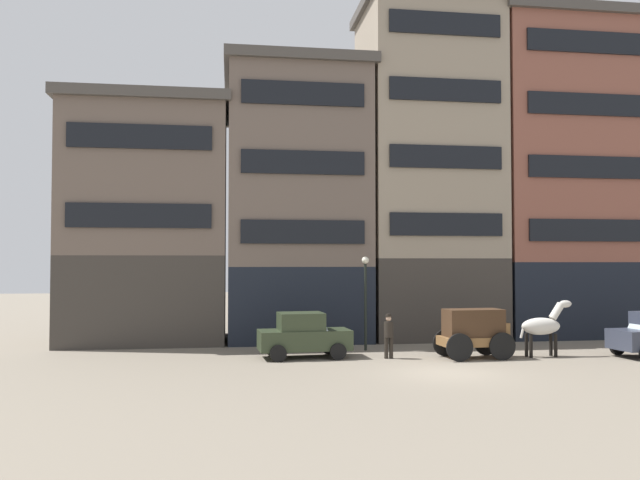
% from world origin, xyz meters
% --- Properties ---
extents(ground_plane, '(120.00, 120.00, 0.00)m').
position_xyz_m(ground_plane, '(0.00, 0.00, 0.00)').
color(ground_plane, slate).
extents(building_far_left, '(8.08, 6.18, 11.81)m').
position_xyz_m(building_far_left, '(-11.57, 10.53, 5.95)').
color(building_far_left, '#38332D').
rests_on(building_far_left, ground_plane).
extents(building_center_left, '(7.39, 6.18, 13.89)m').
position_xyz_m(building_center_left, '(-4.19, 10.53, 6.99)').
color(building_center_left, black).
rests_on(building_center_left, ground_plane).
extents(building_center_right, '(7.16, 6.18, 17.59)m').
position_xyz_m(building_center_right, '(2.74, 10.53, 8.84)').
color(building_center_right, '#38332D').
rests_on(building_center_right, ground_plane).
extents(building_far_right, '(9.65, 6.18, 17.00)m').
position_xyz_m(building_far_right, '(10.79, 10.52, 8.54)').
color(building_far_right, black).
rests_on(building_far_right, ground_plane).
extents(cargo_wagon, '(2.97, 1.65, 1.98)m').
position_xyz_m(cargo_wagon, '(2.24, 3.03, 1.15)').
color(cargo_wagon, brown).
rests_on(cargo_wagon, ground_plane).
extents(draft_horse, '(2.35, 0.69, 2.30)m').
position_xyz_m(draft_horse, '(5.19, 3.03, 1.27)').
color(draft_horse, beige).
rests_on(draft_horse, ground_plane).
extents(sedan_light, '(3.80, 2.07, 1.83)m').
position_xyz_m(sedan_light, '(-4.58, 4.13, 0.91)').
color(sedan_light, '#2D3823').
rests_on(sedan_light, ground_plane).
extents(pedestrian_officer, '(0.43, 0.43, 1.79)m').
position_xyz_m(pedestrian_officer, '(-1.21, 3.46, 0.98)').
color(pedestrian_officer, black).
rests_on(pedestrian_officer, ground_plane).
extents(streetlamp_curbside, '(0.32, 0.32, 4.12)m').
position_xyz_m(streetlamp_curbside, '(-1.64, 5.87, 2.67)').
color(streetlamp_curbside, black).
rests_on(streetlamp_curbside, ground_plane).
extents(fire_hydrant_curbside, '(0.24, 0.24, 0.83)m').
position_xyz_m(fire_hydrant_curbside, '(11.19, 5.61, 0.43)').
color(fire_hydrant_curbside, maroon).
rests_on(fire_hydrant_curbside, ground_plane).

